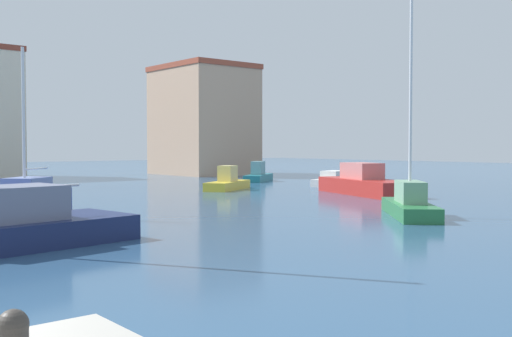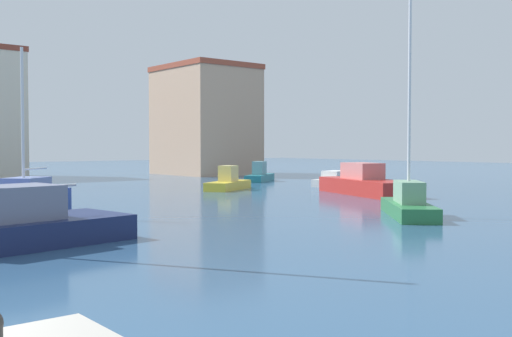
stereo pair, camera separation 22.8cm
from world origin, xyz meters
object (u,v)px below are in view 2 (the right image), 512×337
motorboat_yellow_near_pier (228,182)px  motorboat_red_behind_lamppost (366,184)px  motorboat_teal_mid_harbor (260,175)px  motorboat_white_inner_mooring (338,180)px  sailboat_green_distant_east (409,202)px  sailboat_blue_distant_north (24,200)px

motorboat_yellow_near_pier → motorboat_red_behind_lamppost: motorboat_red_behind_lamppost is taller
motorboat_teal_mid_harbor → motorboat_white_inner_mooring: bearing=-84.6°
sailboat_green_distant_east → motorboat_yellow_near_pier: (3.29, 16.44, -0.10)m
motorboat_teal_mid_harbor → motorboat_red_behind_lamppost: 14.47m
motorboat_teal_mid_harbor → motorboat_red_behind_lamppost: (-3.63, -14.01, 0.12)m
motorboat_teal_mid_harbor → motorboat_red_behind_lamppost: size_ratio=0.61×
sailboat_green_distant_east → motorboat_red_behind_lamppost: bearing=49.2°
sailboat_green_distant_east → motorboat_teal_mid_harbor: bearing=64.1°
sailboat_blue_distant_north → motorboat_teal_mid_harbor: bearing=28.6°
sailboat_green_distant_east → motorboat_yellow_near_pier: 16.77m
motorboat_white_inner_mooring → sailboat_blue_distant_north: size_ratio=0.79×
motorboat_white_inner_mooring → motorboat_teal_mid_harbor: bearing=95.4°
motorboat_white_inner_mooring → motorboat_teal_mid_harbor: size_ratio=1.12×
motorboat_yellow_near_pier → motorboat_red_behind_lamppost: 9.00m
sailboat_green_distant_east → motorboat_teal_mid_harbor: 24.83m
sailboat_green_distant_east → motorboat_white_inner_mooring: 18.62m
motorboat_white_inner_mooring → motorboat_red_behind_lamppost: size_ratio=0.69×
sailboat_blue_distant_north → motorboat_white_inner_mooring: bearing=11.0°
sailboat_green_distant_east → motorboat_red_behind_lamppost: size_ratio=1.16×
motorboat_yellow_near_pier → motorboat_teal_mid_harbor: motorboat_teal_mid_harbor is taller
sailboat_blue_distant_north → motorboat_red_behind_lamppost: (18.95, -1.71, -0.01)m
motorboat_white_inner_mooring → sailboat_green_distant_east: bearing=-128.4°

